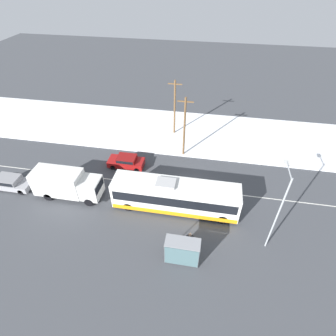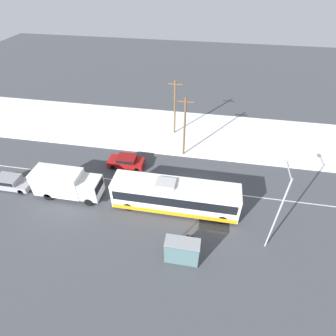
{
  "view_description": "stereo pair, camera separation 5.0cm",
  "coord_description": "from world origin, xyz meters",
  "px_view_note": "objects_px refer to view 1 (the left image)",
  "views": [
    {
      "loc": [
        0.88,
        -20.3,
        19.66
      ],
      "look_at": [
        -2.92,
        1.4,
        1.4
      ],
      "focal_mm": 28.0,
      "sensor_mm": 36.0,
      "label": 1
    },
    {
      "loc": [
        0.93,
        -20.29,
        19.66
      ],
      "look_at": [
        -2.92,
        1.4,
        1.4
      ],
      "focal_mm": 28.0,
      "sensor_mm": 36.0,
      "label": 2
    }
  ],
  "objects_px": {
    "streetlamp": "(280,204)",
    "utility_pole_roadside": "(184,127)",
    "sedan_car": "(126,161)",
    "bus_shelter": "(182,251)",
    "box_truck": "(66,183)",
    "parked_car_near_truck": "(10,182)",
    "pedestrian_at_stop": "(190,239)",
    "utility_pole_snowlot": "(175,107)",
    "city_bus": "(175,196)"
  },
  "relations": [
    {
      "from": "sedan_car",
      "to": "pedestrian_at_stop",
      "type": "bearing_deg",
      "value": 131.54
    },
    {
      "from": "sedan_car",
      "to": "bus_shelter",
      "type": "xyz_separation_m",
      "value": [
        8.01,
        -11.19,
        0.89
      ]
    },
    {
      "from": "utility_pole_snowlot",
      "to": "streetlamp",
      "type": "bearing_deg",
      "value": -56.86
    },
    {
      "from": "sedan_car",
      "to": "parked_car_near_truck",
      "type": "height_order",
      "value": "sedan_car"
    },
    {
      "from": "city_bus",
      "to": "sedan_car",
      "type": "height_order",
      "value": "city_bus"
    },
    {
      "from": "bus_shelter",
      "to": "utility_pole_roadside",
      "type": "distance_m",
      "value": 14.98
    },
    {
      "from": "pedestrian_at_stop",
      "to": "bus_shelter",
      "type": "xyz_separation_m",
      "value": [
        -0.46,
        -1.63,
        0.59
      ]
    },
    {
      "from": "city_bus",
      "to": "streetlamp",
      "type": "xyz_separation_m",
      "value": [
        8.38,
        -2.57,
        3.28
      ]
    },
    {
      "from": "utility_pole_snowlot",
      "to": "pedestrian_at_stop",
      "type": "bearing_deg",
      "value": -77.05
    },
    {
      "from": "sedan_car",
      "to": "streetlamp",
      "type": "bearing_deg",
      "value": 152.0
    },
    {
      "from": "streetlamp",
      "to": "utility_pole_snowlot",
      "type": "relative_size",
      "value": 1.03
    },
    {
      "from": "utility_pole_roadside",
      "to": "parked_car_near_truck",
      "type": "bearing_deg",
      "value": -152.61
    },
    {
      "from": "streetlamp",
      "to": "bus_shelter",
      "type": "bearing_deg",
      "value": -154.99
    },
    {
      "from": "parked_car_near_truck",
      "to": "bus_shelter",
      "type": "relative_size",
      "value": 1.67
    },
    {
      "from": "streetlamp",
      "to": "utility_pole_snowlot",
      "type": "height_order",
      "value": "streetlamp"
    },
    {
      "from": "parked_car_near_truck",
      "to": "utility_pole_roadside",
      "type": "xyz_separation_m",
      "value": [
        17.47,
        9.05,
        3.24
      ]
    },
    {
      "from": "streetlamp",
      "to": "utility_pole_roadside",
      "type": "distance_m",
      "value": 14.41
    },
    {
      "from": "city_bus",
      "to": "utility_pole_roadside",
      "type": "xyz_separation_m",
      "value": [
        -0.32,
        8.89,
        2.4
      ]
    },
    {
      "from": "box_truck",
      "to": "utility_pole_snowlot",
      "type": "bearing_deg",
      "value": 57.26
    },
    {
      "from": "bus_shelter",
      "to": "utility_pole_snowlot",
      "type": "xyz_separation_m",
      "value": [
        -3.64,
        19.46,
        2.3
      ]
    },
    {
      "from": "pedestrian_at_stop",
      "to": "utility_pole_snowlot",
      "type": "bearing_deg",
      "value": 102.95
    },
    {
      "from": "sedan_car",
      "to": "utility_pole_snowlot",
      "type": "relative_size",
      "value": 0.55
    },
    {
      "from": "box_truck",
      "to": "utility_pole_snowlot",
      "type": "relative_size",
      "value": 0.9
    },
    {
      "from": "box_truck",
      "to": "sedan_car",
      "type": "bearing_deg",
      "value": 50.88
    },
    {
      "from": "sedan_car",
      "to": "utility_pole_snowlot",
      "type": "bearing_deg",
      "value": -117.86
    },
    {
      "from": "city_bus",
      "to": "utility_pole_roadside",
      "type": "relative_size",
      "value": 1.58
    },
    {
      "from": "box_truck",
      "to": "city_bus",
      "type": "bearing_deg",
      "value": 0.93
    },
    {
      "from": "utility_pole_snowlot",
      "to": "city_bus",
      "type": "bearing_deg",
      "value": -80.81
    },
    {
      "from": "streetlamp",
      "to": "sedan_car",
      "type": "bearing_deg",
      "value": 152.0
    },
    {
      "from": "utility_pole_roadside",
      "to": "utility_pole_snowlot",
      "type": "distance_m",
      "value": 5.12
    },
    {
      "from": "streetlamp",
      "to": "pedestrian_at_stop",
      "type": "bearing_deg",
      "value": -166.07
    },
    {
      "from": "city_bus",
      "to": "bus_shelter",
      "type": "relative_size",
      "value": 4.35
    },
    {
      "from": "box_truck",
      "to": "streetlamp",
      "type": "height_order",
      "value": "streetlamp"
    },
    {
      "from": "box_truck",
      "to": "sedan_car",
      "type": "height_order",
      "value": "box_truck"
    },
    {
      "from": "city_bus",
      "to": "box_truck",
      "type": "bearing_deg",
      "value": -179.07
    },
    {
      "from": "parked_car_near_truck",
      "to": "pedestrian_at_stop",
      "type": "height_order",
      "value": "pedestrian_at_stop"
    },
    {
      "from": "box_truck",
      "to": "utility_pole_roadside",
      "type": "bearing_deg",
      "value": 40.06
    },
    {
      "from": "utility_pole_roadside",
      "to": "streetlamp",
      "type": "bearing_deg",
      "value": -52.79
    },
    {
      "from": "box_truck",
      "to": "sedan_car",
      "type": "distance_m",
      "value": 7.22
    },
    {
      "from": "parked_car_near_truck",
      "to": "pedestrian_at_stop",
      "type": "xyz_separation_m",
      "value": [
        19.68,
        -4.01,
        0.32
      ]
    },
    {
      "from": "bus_shelter",
      "to": "utility_pole_snowlot",
      "type": "distance_m",
      "value": 19.93
    },
    {
      "from": "box_truck",
      "to": "utility_pole_roadside",
      "type": "relative_size",
      "value": 0.89
    },
    {
      "from": "utility_pole_roadside",
      "to": "utility_pole_snowlot",
      "type": "xyz_separation_m",
      "value": [
        -1.89,
        4.76,
        -0.03
      ]
    },
    {
      "from": "bus_shelter",
      "to": "city_bus",
      "type": "bearing_deg",
      "value": 103.84
    },
    {
      "from": "utility_pole_snowlot",
      "to": "sedan_car",
      "type": "bearing_deg",
      "value": -117.86
    },
    {
      "from": "bus_shelter",
      "to": "streetlamp",
      "type": "distance_m",
      "value": 8.31
    },
    {
      "from": "city_bus",
      "to": "parked_car_near_truck",
      "type": "xyz_separation_m",
      "value": [
        -17.79,
        -0.17,
        -0.84
      ]
    },
    {
      "from": "bus_shelter",
      "to": "utility_pole_roadside",
      "type": "bearing_deg",
      "value": 96.8
    },
    {
      "from": "city_bus",
      "to": "box_truck",
      "type": "distance_m",
      "value": 11.1
    },
    {
      "from": "parked_car_near_truck",
      "to": "pedestrian_at_stop",
      "type": "distance_m",
      "value": 20.09
    }
  ]
}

